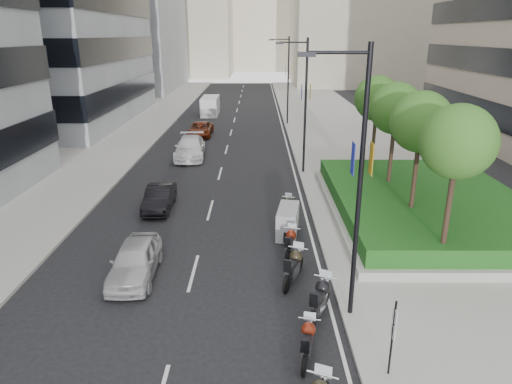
{
  "coord_description": "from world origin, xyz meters",
  "views": [
    {
      "loc": [
        1.11,
        -12.46,
        9.19
      ],
      "look_at": [
        1.04,
        8.26,
        2.0
      ],
      "focal_mm": 32.0,
      "sensor_mm": 36.0,
      "label": 1
    }
  ],
  "objects_px": {
    "lamp_post_0": "(356,175)",
    "motorcycle_2": "(320,298)",
    "motorcycle_4": "(290,243)",
    "delivery_van": "(210,107)",
    "motorcycle_6": "(287,208)",
    "car_d": "(200,129)",
    "car_c": "(190,148)",
    "car_a": "(135,260)",
    "motorcycle_1": "(307,341)",
    "lamp_post_2": "(287,76)",
    "motorcycle_3": "(294,266)",
    "car_b": "(159,198)",
    "lamp_post_1": "(303,100)",
    "parking_sign": "(393,334)",
    "motorcycle_5": "(288,221)"
  },
  "relations": [
    {
      "from": "parking_sign",
      "to": "motorcycle_6",
      "type": "relative_size",
      "value": 1.24
    },
    {
      "from": "car_a",
      "to": "car_c",
      "type": "bearing_deg",
      "value": 89.49
    },
    {
      "from": "lamp_post_1",
      "to": "motorcycle_3",
      "type": "bearing_deg",
      "value": -96.3
    },
    {
      "from": "motorcycle_4",
      "to": "delivery_van",
      "type": "relative_size",
      "value": 0.43
    },
    {
      "from": "motorcycle_2",
      "to": "motorcycle_3",
      "type": "height_order",
      "value": "motorcycle_2"
    },
    {
      "from": "motorcycle_2",
      "to": "motorcycle_5",
      "type": "distance_m",
      "value": 6.71
    },
    {
      "from": "lamp_post_2",
      "to": "motorcycle_2",
      "type": "distance_m",
      "value": 35.22
    },
    {
      "from": "lamp_post_2",
      "to": "motorcycle_3",
      "type": "height_order",
      "value": "lamp_post_2"
    },
    {
      "from": "lamp_post_0",
      "to": "lamp_post_1",
      "type": "relative_size",
      "value": 1.0
    },
    {
      "from": "car_d",
      "to": "motorcycle_3",
      "type": "bearing_deg",
      "value": -75.11
    },
    {
      "from": "motorcycle_1",
      "to": "car_c",
      "type": "relative_size",
      "value": 0.37
    },
    {
      "from": "lamp_post_2",
      "to": "delivery_van",
      "type": "bearing_deg",
      "value": 144.01
    },
    {
      "from": "car_a",
      "to": "delivery_van",
      "type": "distance_m",
      "value": 38.64
    },
    {
      "from": "motorcycle_6",
      "to": "car_d",
      "type": "relative_size",
      "value": 0.43
    },
    {
      "from": "lamp_post_2",
      "to": "parking_sign",
      "type": "bearing_deg",
      "value": -89.01
    },
    {
      "from": "motorcycle_4",
      "to": "motorcycle_6",
      "type": "relative_size",
      "value": 1.08
    },
    {
      "from": "lamp_post_2",
      "to": "motorcycle_3",
      "type": "relative_size",
      "value": 3.94
    },
    {
      "from": "car_b",
      "to": "motorcycle_5",
      "type": "bearing_deg",
      "value": -27.86
    },
    {
      "from": "motorcycle_6",
      "to": "car_a",
      "type": "relative_size",
      "value": 0.48
    },
    {
      "from": "car_c",
      "to": "delivery_van",
      "type": "xyz_separation_m",
      "value": [
        -0.39,
        20.0,
        0.19
      ]
    },
    {
      "from": "car_a",
      "to": "car_d",
      "type": "distance_m",
      "value": 26.7
    },
    {
      "from": "motorcycle_2",
      "to": "car_d",
      "type": "xyz_separation_m",
      "value": [
        -7.57,
        29.31,
        -0.0
      ]
    },
    {
      "from": "motorcycle_3",
      "to": "car_b",
      "type": "xyz_separation_m",
      "value": [
        -6.84,
        7.82,
        0.01
      ]
    },
    {
      "from": "lamp_post_0",
      "to": "motorcycle_4",
      "type": "height_order",
      "value": "lamp_post_0"
    },
    {
      "from": "motorcycle_2",
      "to": "delivery_van",
      "type": "relative_size",
      "value": 0.45
    },
    {
      "from": "motorcycle_5",
      "to": "delivery_van",
      "type": "height_order",
      "value": "delivery_van"
    },
    {
      "from": "lamp_post_0",
      "to": "delivery_van",
      "type": "relative_size",
      "value": 1.79
    },
    {
      "from": "lamp_post_0",
      "to": "motorcycle_1",
      "type": "distance_m",
      "value": 5.22
    },
    {
      "from": "car_b",
      "to": "delivery_van",
      "type": "height_order",
      "value": "delivery_van"
    },
    {
      "from": "motorcycle_5",
      "to": "car_c",
      "type": "distance_m",
      "value": 16.05
    },
    {
      "from": "motorcycle_5",
      "to": "car_c",
      "type": "xyz_separation_m",
      "value": [
        -6.73,
        14.57,
        0.11
      ]
    },
    {
      "from": "motorcycle_2",
      "to": "car_c",
      "type": "distance_m",
      "value": 22.51
    },
    {
      "from": "lamp_post_0",
      "to": "motorcycle_2",
      "type": "distance_m",
      "value": 4.51
    },
    {
      "from": "lamp_post_2",
      "to": "motorcycle_5",
      "type": "distance_m",
      "value": 28.63
    },
    {
      "from": "motorcycle_6",
      "to": "car_c",
      "type": "xyz_separation_m",
      "value": [
        -6.81,
        12.39,
        0.26
      ]
    },
    {
      "from": "car_a",
      "to": "lamp_post_0",
      "type": "bearing_deg",
      "value": -20.65
    },
    {
      "from": "motorcycle_6",
      "to": "car_b",
      "type": "distance_m",
      "value": 7.08
    },
    {
      "from": "motorcycle_2",
      "to": "motorcycle_4",
      "type": "xyz_separation_m",
      "value": [
        -0.73,
        4.51,
        -0.06
      ]
    },
    {
      "from": "lamp_post_1",
      "to": "parking_sign",
      "type": "xyz_separation_m",
      "value": [
        0.66,
        -20.0,
        -3.61
      ]
    },
    {
      "from": "car_c",
      "to": "car_d",
      "type": "relative_size",
      "value": 1.19
    },
    {
      "from": "lamp_post_0",
      "to": "car_b",
      "type": "distance_m",
      "value": 13.96
    },
    {
      "from": "motorcycle_4",
      "to": "delivery_van",
      "type": "distance_m",
      "value": 37.42
    },
    {
      "from": "parking_sign",
      "to": "motorcycle_5",
      "type": "relative_size",
      "value": 1.05
    },
    {
      "from": "lamp_post_2",
      "to": "delivery_van",
      "type": "height_order",
      "value": "lamp_post_2"
    },
    {
      "from": "motorcycle_5",
      "to": "car_c",
      "type": "bearing_deg",
      "value": 33.87
    },
    {
      "from": "lamp_post_1",
      "to": "car_b",
      "type": "relative_size",
      "value": 2.29
    },
    {
      "from": "motorcycle_3",
      "to": "motorcycle_6",
      "type": "bearing_deg",
      "value": 20.2
    },
    {
      "from": "parking_sign",
      "to": "car_a",
      "type": "xyz_separation_m",
      "value": [
        -8.54,
        5.69,
        -0.74
      ]
    },
    {
      "from": "lamp_post_0",
      "to": "motorcycle_2",
      "type": "relative_size",
      "value": 3.95
    },
    {
      "from": "motorcycle_1",
      "to": "motorcycle_2",
      "type": "distance_m",
      "value": 2.27
    }
  ]
}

